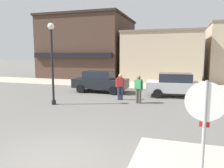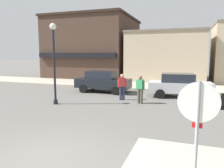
{
  "view_description": "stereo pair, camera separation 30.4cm",
  "coord_description": "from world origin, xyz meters",
  "px_view_note": "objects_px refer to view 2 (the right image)",
  "views": [
    {
      "loc": [
        3.16,
        -4.69,
        2.83
      ],
      "look_at": [
        0.29,
        4.5,
        1.5
      ],
      "focal_mm": 35.0,
      "sensor_mm": 36.0,
      "label": 1
    },
    {
      "loc": [
        3.45,
        -4.6,
        2.83
      ],
      "look_at": [
        0.29,
        4.5,
        1.5
      ],
      "focal_mm": 35.0,
      "sensor_mm": 36.0,
      "label": 2
    }
  ],
  "objects_px": {
    "pedestrian_crossing_near": "(122,86)",
    "pedestrian_crossing_far": "(140,89)",
    "stop_sign": "(198,119)",
    "lamp_post": "(54,52)",
    "parked_car_nearest": "(103,81)",
    "parked_car_second": "(179,85)"
  },
  "relations": [
    {
      "from": "parked_car_second",
      "to": "pedestrian_crossing_near",
      "type": "xyz_separation_m",
      "value": [
        -3.31,
        -2.12,
        0.06
      ]
    },
    {
      "from": "pedestrian_crossing_near",
      "to": "pedestrian_crossing_far",
      "type": "distance_m",
      "value": 1.4
    },
    {
      "from": "stop_sign",
      "to": "pedestrian_crossing_near",
      "type": "relative_size",
      "value": 1.43
    },
    {
      "from": "parked_car_second",
      "to": "pedestrian_crossing_far",
      "type": "xyz_separation_m",
      "value": [
        -2.05,
        -2.72,
        0.06
      ]
    },
    {
      "from": "parked_car_second",
      "to": "pedestrian_crossing_near",
      "type": "relative_size",
      "value": 2.56
    },
    {
      "from": "pedestrian_crossing_far",
      "to": "pedestrian_crossing_near",
      "type": "bearing_deg",
      "value": 154.53
    },
    {
      "from": "lamp_post",
      "to": "pedestrian_crossing_near",
      "type": "distance_m",
      "value": 4.51
    },
    {
      "from": "stop_sign",
      "to": "pedestrian_crossing_far",
      "type": "height_order",
      "value": "stop_sign"
    },
    {
      "from": "stop_sign",
      "to": "pedestrian_crossing_far",
      "type": "distance_m",
      "value": 8.08
    },
    {
      "from": "lamp_post",
      "to": "pedestrian_crossing_far",
      "type": "bearing_deg",
      "value": 20.95
    },
    {
      "from": "parked_car_second",
      "to": "pedestrian_crossing_near",
      "type": "height_order",
      "value": "pedestrian_crossing_near"
    },
    {
      "from": "lamp_post",
      "to": "stop_sign",
      "type": "bearing_deg",
      "value": -38.8
    },
    {
      "from": "pedestrian_crossing_near",
      "to": "pedestrian_crossing_far",
      "type": "relative_size",
      "value": 1.0
    },
    {
      "from": "parked_car_nearest",
      "to": "pedestrian_crossing_near",
      "type": "height_order",
      "value": "pedestrian_crossing_near"
    },
    {
      "from": "stop_sign",
      "to": "pedestrian_crossing_near",
      "type": "xyz_separation_m",
      "value": [
        -4.01,
        8.17,
        -0.65
      ]
    },
    {
      "from": "parked_car_nearest",
      "to": "pedestrian_crossing_far",
      "type": "bearing_deg",
      "value": -39.89
    },
    {
      "from": "pedestrian_crossing_near",
      "to": "pedestrian_crossing_far",
      "type": "bearing_deg",
      "value": -25.47
    },
    {
      "from": "stop_sign",
      "to": "pedestrian_crossing_far",
      "type": "relative_size",
      "value": 1.43
    },
    {
      "from": "stop_sign",
      "to": "parked_car_nearest",
      "type": "height_order",
      "value": "stop_sign"
    },
    {
      "from": "pedestrian_crossing_far",
      "to": "parked_car_second",
      "type": "bearing_deg",
      "value": 52.99
    },
    {
      "from": "parked_car_second",
      "to": "pedestrian_crossing_near",
      "type": "distance_m",
      "value": 3.93
    },
    {
      "from": "lamp_post",
      "to": "parked_car_nearest",
      "type": "height_order",
      "value": "lamp_post"
    }
  ]
}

